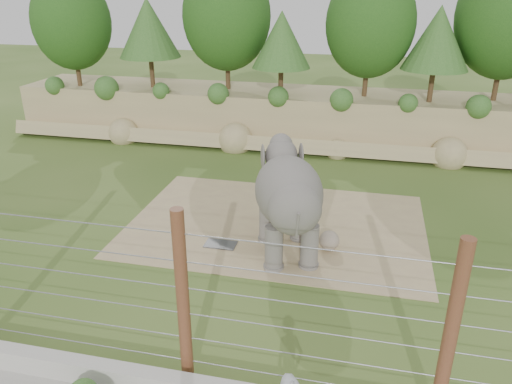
# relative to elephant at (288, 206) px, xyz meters

# --- Properties ---
(ground) EXTENTS (90.00, 90.00, 0.00)m
(ground) POSITION_rel_elephant_xyz_m (-1.17, -1.19, -1.60)
(ground) COLOR #36571B
(ground) RESTS_ON ground
(back_embankment) EXTENTS (30.00, 5.52, 8.77)m
(back_embankment) POSITION_rel_elephant_xyz_m (-0.58, 11.49, 2.36)
(back_embankment) COLOR tan
(back_embankment) RESTS_ON ground
(dirt_patch) EXTENTS (10.00, 7.00, 0.02)m
(dirt_patch) POSITION_rel_elephant_xyz_m (-0.67, 1.81, -1.59)
(dirt_patch) COLOR tan
(dirt_patch) RESTS_ON ground
(drain_grate) EXTENTS (1.00, 0.60, 0.03)m
(drain_grate) POSITION_rel_elephant_xyz_m (-2.14, -0.00, -1.57)
(drain_grate) COLOR #262628
(drain_grate) RESTS_ON dirt_patch
(elephant) EXTENTS (2.83, 4.29, 3.21)m
(elephant) POSITION_rel_elephant_xyz_m (0.00, 0.00, 0.00)
(elephant) COLOR #5F5A55
(elephant) RESTS_ON ground
(stone_ball) EXTENTS (0.63, 0.63, 0.63)m
(stone_ball) POSITION_rel_elephant_xyz_m (1.25, 0.46, -1.27)
(stone_ball) COLOR gray
(stone_ball) RESTS_ON dirt_patch
(barrier_fence) EXTENTS (20.26, 0.26, 4.00)m
(barrier_fence) POSITION_rel_elephant_xyz_m (-1.17, -5.69, 0.40)
(barrier_fence) COLOR #602B1E
(barrier_fence) RESTS_ON ground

